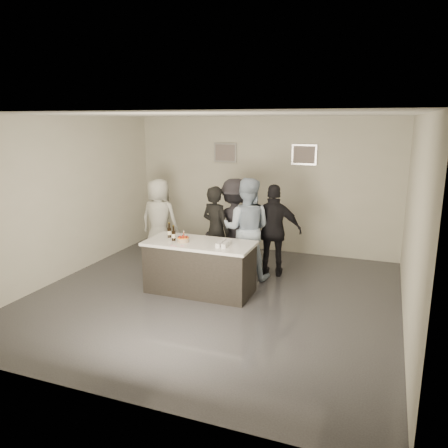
% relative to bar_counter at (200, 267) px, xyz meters
% --- Properties ---
extents(floor, '(6.00, 6.00, 0.00)m').
position_rel_bar_counter_xyz_m(floor, '(0.29, -0.10, -0.45)').
color(floor, '#3D3D42').
rests_on(floor, ground).
extents(ceiling, '(6.00, 6.00, 0.00)m').
position_rel_bar_counter_xyz_m(ceiling, '(0.29, -0.10, 2.55)').
color(ceiling, white).
extents(wall_back, '(6.00, 0.04, 3.00)m').
position_rel_bar_counter_xyz_m(wall_back, '(0.29, 2.90, 1.05)').
color(wall_back, beige).
rests_on(wall_back, ground).
extents(wall_front, '(6.00, 0.04, 3.00)m').
position_rel_bar_counter_xyz_m(wall_front, '(0.29, -3.10, 1.05)').
color(wall_front, beige).
rests_on(wall_front, ground).
extents(wall_left, '(0.04, 6.00, 3.00)m').
position_rel_bar_counter_xyz_m(wall_left, '(-2.71, -0.10, 1.05)').
color(wall_left, beige).
rests_on(wall_left, ground).
extents(wall_right, '(0.04, 6.00, 3.00)m').
position_rel_bar_counter_xyz_m(wall_right, '(3.29, -0.10, 1.05)').
color(wall_right, beige).
rests_on(wall_right, ground).
extents(picture_left, '(0.54, 0.04, 0.44)m').
position_rel_bar_counter_xyz_m(picture_left, '(-0.61, 2.87, 1.75)').
color(picture_left, '#B2B2B7').
rests_on(picture_left, wall_back).
extents(picture_right, '(0.54, 0.04, 0.44)m').
position_rel_bar_counter_xyz_m(picture_right, '(1.19, 2.87, 1.75)').
color(picture_right, '#B2B2B7').
rests_on(picture_right, wall_back).
extents(bar_counter, '(1.86, 0.86, 0.90)m').
position_rel_bar_counter_xyz_m(bar_counter, '(0.00, 0.00, 0.00)').
color(bar_counter, white).
rests_on(bar_counter, ground).
extents(cake, '(0.20, 0.20, 0.07)m').
position_rel_bar_counter_xyz_m(cake, '(-0.27, -0.09, 0.49)').
color(cake, orange).
rests_on(cake, bar_counter).
extents(beer_bottle_a, '(0.07, 0.07, 0.26)m').
position_rel_bar_counter_xyz_m(beer_bottle_a, '(-0.62, 0.09, 0.58)').
color(beer_bottle_a, black).
rests_on(beer_bottle_a, bar_counter).
extents(beer_bottle_b, '(0.07, 0.07, 0.26)m').
position_rel_bar_counter_xyz_m(beer_bottle_b, '(-0.45, -0.07, 0.58)').
color(beer_bottle_b, black).
rests_on(beer_bottle_b, bar_counter).
extents(tumbler_cluster, '(0.19, 0.40, 0.08)m').
position_rel_bar_counter_xyz_m(tumbler_cluster, '(0.46, -0.05, 0.49)').
color(tumbler_cluster, gold).
rests_on(tumbler_cluster, bar_counter).
extents(candles, '(0.24, 0.08, 0.01)m').
position_rel_bar_counter_xyz_m(candles, '(-0.25, -0.36, 0.45)').
color(candles, pink).
rests_on(candles, bar_counter).
extents(person_main_black, '(0.73, 0.61, 1.72)m').
position_rel_bar_counter_xyz_m(person_main_black, '(-0.09, 0.98, 0.41)').
color(person_main_black, black).
rests_on(person_main_black, ground).
extents(person_main_blue, '(1.01, 0.84, 1.90)m').
position_rel_bar_counter_xyz_m(person_main_blue, '(0.53, 0.98, 0.50)').
color(person_main_blue, '#A1B7D3').
rests_on(person_main_blue, ground).
extents(person_guest_left, '(0.85, 0.55, 1.73)m').
position_rel_bar_counter_xyz_m(person_guest_left, '(-1.55, 1.41, 0.42)').
color(person_guest_left, silver).
rests_on(person_guest_left, ground).
extents(person_guest_right, '(1.09, 0.61, 1.76)m').
position_rel_bar_counter_xyz_m(person_guest_right, '(0.97, 1.28, 0.43)').
color(person_guest_right, black).
rests_on(person_guest_right, ground).
extents(person_guest_back, '(1.36, 1.15, 1.82)m').
position_rel_bar_counter_xyz_m(person_guest_back, '(0.16, 1.34, 0.46)').
color(person_guest_back, black).
rests_on(person_guest_back, ground).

